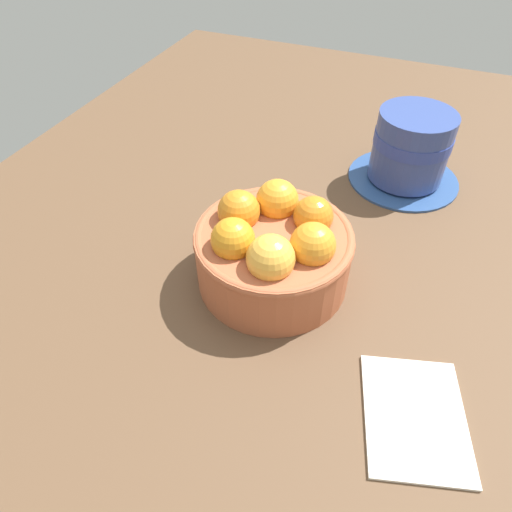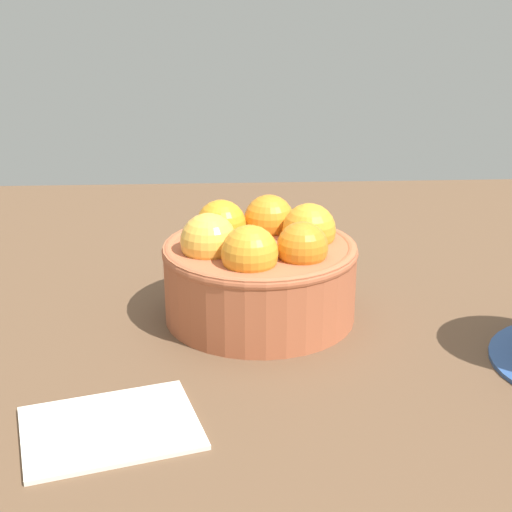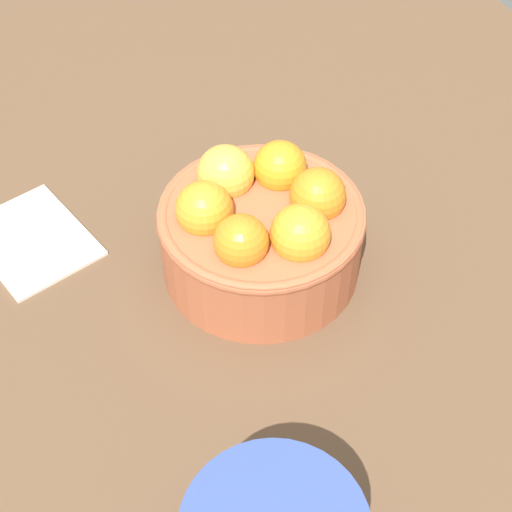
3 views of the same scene
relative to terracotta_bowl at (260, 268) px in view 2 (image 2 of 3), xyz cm
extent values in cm
cube|color=brown|center=(0.02, -0.01, -5.78)|extent=(123.25, 81.78, 3.51)
cylinder|color=#AD5938|center=(0.02, -0.01, -1.07)|extent=(14.69, 14.69, 5.91)
torus|color=#AD5938|center=(0.02, -0.01, 1.48)|extent=(14.89, 14.89, 1.00)
sphere|color=orange|center=(0.97, 3.90, 2.63)|extent=(4.04, 4.04, 4.04)
sphere|color=orange|center=(-2.88, 2.77, 2.63)|extent=(3.96, 3.96, 3.96)
sphere|color=#F6AF3F|center=(-3.83, -1.14, 2.63)|extent=(4.22, 4.22, 4.22)
sphere|color=orange|center=(-0.93, -3.91, 2.63)|extent=(4.08, 4.08, 4.08)
sphere|color=orange|center=(2.93, -2.78, 2.63)|extent=(3.76, 3.76, 3.76)
sphere|color=orange|center=(3.88, 1.12, 2.63)|extent=(4.14, 4.14, 4.14)
cube|color=white|center=(-9.63, -15.39, -3.73)|extent=(11.82, 10.14, 0.60)
camera|label=1|loc=(-29.93, -10.47, 29.74)|focal=32.45mm
camera|label=2|loc=(-3.07, -53.56, 20.86)|focal=52.78mm
camera|label=3|loc=(34.91, -15.70, 38.45)|focal=52.74mm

